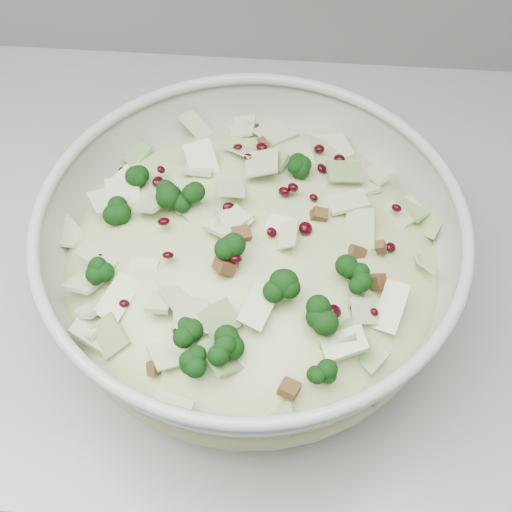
% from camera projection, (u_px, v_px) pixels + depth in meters
% --- Properties ---
extents(counter, '(3.60, 0.60, 0.90)m').
position_uv_depth(counter, '(503.00, 427.00, 1.08)').
color(counter, '#A2A29D').
rests_on(counter, floor).
extents(mixing_bowl, '(0.43, 0.43, 0.14)m').
position_uv_depth(mixing_bowl, '(251.00, 266.00, 0.62)').
color(mixing_bowl, '#ABBDAD').
rests_on(mixing_bowl, counter).
extents(salad, '(0.33, 0.33, 0.14)m').
position_uv_depth(salad, '(251.00, 251.00, 0.60)').
color(salad, beige).
rests_on(salad, mixing_bowl).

